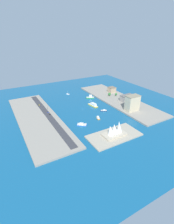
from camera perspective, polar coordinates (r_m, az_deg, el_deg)
ground_plane at (r=351.97m, az=-1.47°, el=1.15°), size 440.00×440.00×0.00m
quay_west at (r=400.72m, az=10.48°, el=4.10°), size 70.00×240.00×2.84m
quay_east at (r=322.54m, az=-16.34°, el=-2.14°), size 70.00×240.00×2.84m
peninsula_point at (r=265.74m, az=9.13°, el=-7.89°), size 83.02×41.19×2.00m
road_strip at (r=326.01m, az=-12.97°, el=-1.11°), size 11.43×228.00×0.15m
ferry_green_doubledeck at (r=406.63m, az=1.10°, el=5.05°), size 20.61×15.32×7.98m
ferry_yellow_fast at (r=363.37m, az=2.11°, el=2.43°), size 11.13×27.49×6.89m
sailboat_small_white at (r=435.23m, az=-6.54°, el=6.06°), size 6.43×9.83×10.86m
patrol_launch_navy at (r=342.94m, az=5.71°, el=0.52°), size 13.09×10.43×3.18m
water_taxi_orange at (r=312.63m, az=3.78°, el=-1.97°), size 7.82×12.29×3.98m
catamaran_blue at (r=291.11m, az=-1.79°, el=-4.24°), size 18.14×16.78×3.65m
apartment_midrise_tan at (r=443.86m, az=8.38°, el=7.51°), size 16.78×17.02×12.89m
carpark_squat_concrete at (r=390.81m, az=13.68°, el=4.51°), size 30.56×23.09×13.56m
office_block_beige at (r=343.64m, az=15.08°, el=2.93°), size 27.89×16.59×31.06m
taxi_yellow_cab at (r=376.20m, az=-15.93°, el=2.41°), size 2.11×5.13×1.43m
suv_black at (r=328.11m, az=-12.42°, el=-0.71°), size 1.88×4.44×1.53m
hatchback_blue at (r=337.15m, az=-13.11°, el=-0.02°), size 1.92×4.54×1.63m
traffic_light_waterfront at (r=347.04m, az=-13.23°, el=1.35°), size 0.36×0.36×6.50m
opera_landmark at (r=260.45m, az=9.21°, el=-6.19°), size 36.47×20.01×22.61m
park_tree_cluster at (r=415.07m, az=8.34°, el=6.03°), size 20.08×13.37×8.86m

